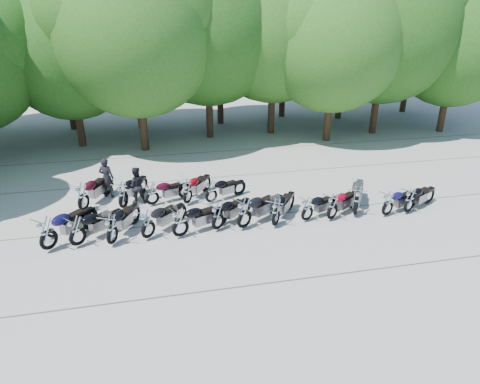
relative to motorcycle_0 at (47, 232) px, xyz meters
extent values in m
plane|color=#A29D92|center=(6.90, -0.41, -0.71)|extent=(90.00, 90.00, 0.00)
cylinder|color=#3A2614|center=(-0.36, 12.43, 0.95)|extent=(0.44, 0.44, 3.31)
sphere|color=#286319|center=(-0.36, 12.43, 4.61)|extent=(7.31, 7.31, 7.31)
cylinder|color=#3A2614|center=(3.32, 10.83, 1.26)|extent=(0.44, 0.44, 3.93)
sphere|color=#357721|center=(3.32, 10.83, 5.62)|extent=(8.70, 8.70, 8.70)
cylinder|color=#3A2614|center=(7.43, 12.68, 1.36)|extent=(0.44, 0.44, 4.13)
sphere|color=#286319|center=(7.43, 12.68, 5.93)|extent=(9.13, 9.13, 9.13)
cylinder|color=#3A2614|center=(11.51, 12.80, 1.34)|extent=(0.44, 0.44, 4.09)
sphere|color=#357721|center=(11.51, 12.80, 5.87)|extent=(9.04, 9.04, 9.04)
cylinder|color=#3A2614|center=(14.45, 10.41, 1.10)|extent=(0.44, 0.44, 3.62)
sphere|color=#357721|center=(14.45, 10.41, 5.11)|extent=(8.00, 8.00, 8.00)
cylinder|color=#3A2614|center=(18.10, 11.37, 1.28)|extent=(0.44, 0.44, 3.98)
sphere|color=#286319|center=(18.10, 11.37, 5.69)|extent=(8.79, 8.79, 8.79)
cylinder|color=#3A2614|center=(22.73, 10.79, 1.00)|extent=(0.44, 0.44, 3.41)
sphere|color=#286319|center=(22.73, 10.79, 4.77)|extent=(7.53, 7.53, 7.53)
cylinder|color=#3A2614|center=(-1.39, 16.56, 1.05)|extent=(0.44, 0.44, 3.52)
sphere|color=#357721|center=(-1.39, 16.56, 4.95)|extent=(7.78, 7.78, 7.78)
cylinder|color=#3A2614|center=(3.13, 16.02, 1.00)|extent=(0.44, 0.44, 3.42)
sphere|color=#286319|center=(3.13, 16.02, 4.79)|extent=(7.56, 7.56, 7.56)
cylinder|color=#3A2614|center=(8.70, 16.06, 1.07)|extent=(0.44, 0.44, 3.56)
sphere|color=#286319|center=(8.70, 16.06, 5.02)|extent=(7.88, 7.88, 7.88)
cylinder|color=#3A2614|center=(13.59, 17.07, 1.17)|extent=(0.44, 0.44, 3.76)
sphere|color=#286319|center=(13.59, 17.07, 5.34)|extent=(8.31, 8.31, 8.31)
cylinder|color=#3A2614|center=(17.58, 15.69, 1.11)|extent=(0.44, 0.44, 3.63)
sphere|color=#357721|center=(17.58, 15.69, 5.13)|extent=(8.02, 8.02, 8.02)
cylinder|color=#3A2614|center=(23.51, 16.61, 1.48)|extent=(0.44, 0.44, 4.37)
sphere|color=#286319|center=(23.51, 16.61, 6.32)|extent=(9.67, 9.67, 9.67)
imported|color=black|center=(1.67, 4.27, 0.19)|extent=(0.77, 0.65, 1.80)
imported|color=black|center=(2.92, 3.34, 0.10)|extent=(0.84, 0.68, 1.62)
camera|label=1|loc=(3.69, -13.77, 7.01)|focal=32.00mm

